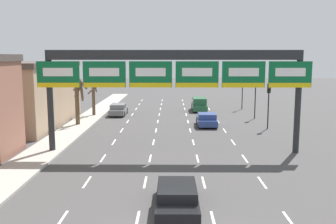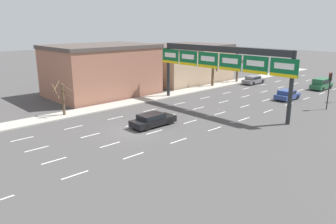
{
  "view_description": "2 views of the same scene",
  "coord_description": "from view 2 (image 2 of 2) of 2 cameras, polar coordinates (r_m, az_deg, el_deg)",
  "views": [
    {
      "loc": [
        -0.18,
        -14.3,
        7.03
      ],
      "look_at": [
        -0.43,
        13.63,
        2.89
      ],
      "focal_mm": 40.0,
      "sensor_mm": 36.0,
      "label": 1
    },
    {
      "loc": [
        24.32,
        -18.29,
        10.01
      ],
      "look_at": [
        2.14,
        2.33,
        1.84
      ],
      "focal_mm": 35.0,
      "sensor_mm": 36.0,
      "label": 2
    }
  ],
  "objects": [
    {
      "name": "sidewalk_left",
      "position": [
        39.84,
        -14.14,
        0.18
      ],
      "size": [
        2.8,
        110.0,
        0.15
      ],
      "color": "#A8A399",
      "rests_on": "ground_plane"
    },
    {
      "name": "sign_gantry",
      "position": [
        39.61,
        9.06,
        9.25
      ],
      "size": [
        19.62,
        0.7,
        7.5
      ],
      "color": "#232628",
      "rests_on": "ground_plane"
    },
    {
      "name": "building_near",
      "position": [
        48.47,
        -11.53,
        7.2
      ],
      "size": [
        10.71,
        14.63,
        7.2
      ],
      "color": "#9E6651",
      "rests_on": "ground_plane"
    },
    {
      "name": "tree_bare_closest",
      "position": [
        54.3,
        7.92,
        7.25
      ],
      "size": [
        1.68,
        1.8,
        5.52
      ],
      "color": "brown",
      "rests_on": "sidewalk_left"
    },
    {
      "name": "car_blue",
      "position": [
        47.43,
        20.01,
        2.88
      ],
      "size": [
        1.94,
        3.93,
        1.34
      ],
      "color": "navy",
      "rests_on": "ground_plane"
    },
    {
      "name": "lane_dashes",
      "position": [
        41.26,
        9.38,
        0.85
      ],
      "size": [
        10.02,
        67.0,
        0.01
      ],
      "color": "white",
      "rests_on": "ground_plane"
    },
    {
      "name": "building_far",
      "position": [
        59.72,
        2.38,
        8.58
      ],
      "size": [
        12.21,
        15.6,
        6.49
      ],
      "color": "tan",
      "rests_on": "ground_plane"
    },
    {
      "name": "ground_plane",
      "position": [
        32.04,
        -5.67,
        -3.2
      ],
      "size": [
        220.0,
        220.0,
        0.0
      ],
      "primitive_type": "plane",
      "color": "#474444"
    },
    {
      "name": "traffic_light_far_end",
      "position": [
        43.45,
        26.32,
        4.48
      ],
      "size": [
        0.3,
        0.35,
        4.44
      ],
      "color": "black",
      "rests_on": "ground_plane"
    },
    {
      "name": "tree_bare_third",
      "position": [
        38.0,
        -17.93,
        2.57
      ],
      "size": [
        1.98,
        1.96,
        3.75
      ],
      "color": "brown",
      "rests_on": "sidewalk_left"
    },
    {
      "name": "car_grey",
      "position": [
        58.59,
        14.65,
        5.5
      ],
      "size": [
        1.86,
        4.68,
        1.37
      ],
      "color": "slate",
      "rests_on": "ground_plane"
    },
    {
      "name": "tree_bare_second",
      "position": [
        59.08,
        12.06,
        7.8
      ],
      "size": [
        1.91,
        1.95,
        5.76
      ],
      "color": "brown",
      "rests_on": "sidewalk_left"
    },
    {
      "name": "suv_green",
      "position": [
        57.23,
        25.18,
        4.56
      ],
      "size": [
        1.88,
        4.61,
        1.73
      ],
      "color": "#235B38",
      "rests_on": "ground_plane"
    },
    {
      "name": "car_black",
      "position": [
        33.01,
        -2.72,
        -1.3
      ],
      "size": [
        1.91,
        4.84,
        1.3
      ],
      "color": "black",
      "rests_on": "ground_plane"
    }
  ]
}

